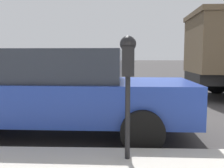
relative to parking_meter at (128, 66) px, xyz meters
The scene contains 3 objects.
ground_plane 2.87m from the parking_meter, ahead, with size 220.00×220.00×0.00m, color #3D3A3A.
parking_meter is the anchor object (origin of this frame).
car_blue 2.03m from the parking_meter, 39.84° to the left, with size 2.06×4.74×1.51m.
Camera 1 is at (-5.62, 0.19, 1.38)m, focal length 42.00 mm.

